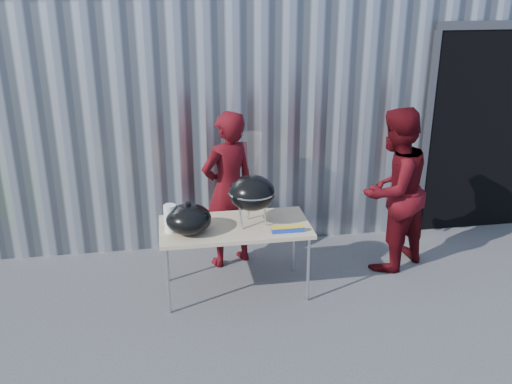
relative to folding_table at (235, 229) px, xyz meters
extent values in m
plane|color=#434346|center=(0.45, -0.57, -0.71)|extent=(80.00, 80.00, 0.00)
cube|color=silver|center=(1.25, 4.13, 0.79)|extent=(8.00, 6.00, 3.00)
cube|color=black|center=(3.75, 1.70, 0.54)|extent=(2.40, 1.20, 2.50)
cube|color=tan|center=(0.00, 0.00, 0.02)|extent=(1.50, 0.75, 0.04)
cylinder|color=silver|center=(-0.69, -0.32, -0.35)|extent=(0.03, 0.03, 0.71)
cylinder|color=silver|center=(0.69, -0.32, -0.35)|extent=(0.03, 0.03, 0.71)
cylinder|color=silver|center=(-0.69, 0.32, -0.35)|extent=(0.03, 0.03, 0.71)
cylinder|color=silver|center=(0.69, 0.32, -0.35)|extent=(0.03, 0.03, 0.71)
ellipsoid|color=black|center=(0.17, -0.01, 0.38)|extent=(0.46, 0.46, 0.34)
cylinder|color=silver|center=(0.17, -0.01, 0.40)|extent=(0.47, 0.47, 0.02)
cylinder|color=silver|center=(0.17, -0.01, 0.41)|extent=(0.44, 0.44, 0.01)
cylinder|color=silver|center=(0.17, 0.13, 0.16)|extent=(0.02, 0.02, 0.24)
cylinder|color=silver|center=(0.05, -0.08, 0.16)|extent=(0.02, 0.02, 0.24)
cylinder|color=silver|center=(0.29, -0.08, 0.16)|extent=(0.02, 0.02, 0.24)
cylinder|color=#C26145|center=(0.03, -0.01, 0.42)|extent=(0.02, 0.14, 0.02)
cylinder|color=#C26145|center=(0.07, -0.01, 0.42)|extent=(0.02, 0.14, 0.02)
cylinder|color=#C26145|center=(0.10, -0.01, 0.42)|extent=(0.02, 0.14, 0.02)
cylinder|color=#C26145|center=(0.14, -0.01, 0.42)|extent=(0.02, 0.14, 0.02)
cylinder|color=#C26145|center=(0.17, -0.01, 0.42)|extent=(0.02, 0.14, 0.02)
cylinder|color=#C26145|center=(0.21, -0.01, 0.42)|extent=(0.02, 0.14, 0.02)
cylinder|color=#C26145|center=(0.24, -0.01, 0.42)|extent=(0.02, 0.14, 0.02)
cylinder|color=#C26145|center=(0.28, -0.01, 0.42)|extent=(0.02, 0.14, 0.02)
cylinder|color=#C26145|center=(0.31, -0.01, 0.42)|extent=(0.02, 0.14, 0.02)
cone|color=silver|center=(0.17, -0.01, 0.71)|extent=(0.20, 0.20, 0.55)
ellipsoid|color=black|center=(-0.46, -0.10, 0.18)|extent=(0.44, 0.44, 0.29)
cylinder|color=black|center=(-0.46, -0.10, 0.34)|extent=(0.05, 0.05, 0.03)
cylinder|color=white|center=(-0.63, -0.05, 0.18)|extent=(0.12, 0.12, 0.28)
cube|color=white|center=(-0.55, 0.24, 0.09)|extent=(0.20, 0.15, 0.10)
cube|color=#1A3BA9|center=(0.49, -0.25, 0.07)|extent=(0.32, 0.06, 0.05)
cube|color=yellow|center=(0.49, -0.25, 0.10)|extent=(0.32, 0.06, 0.01)
imported|color=#48080E|center=(0.02, 0.64, 0.17)|extent=(0.76, 0.65, 1.77)
imported|color=#48080E|center=(1.77, 0.28, 0.20)|extent=(1.11, 1.04, 1.82)
camera|label=1|loc=(-0.64, -5.17, 2.40)|focal=40.00mm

